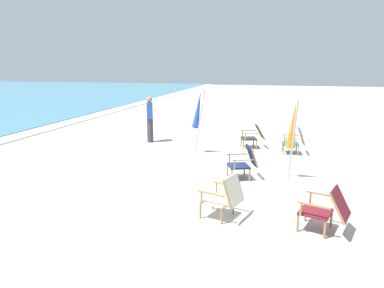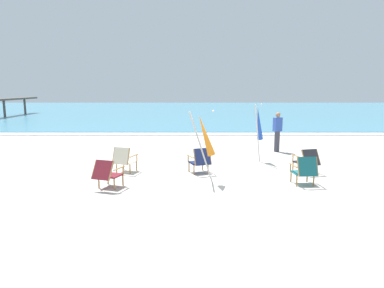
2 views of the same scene
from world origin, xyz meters
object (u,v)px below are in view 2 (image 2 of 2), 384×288
Objects in this scene: beach_chair_front_left at (199,160)px; person_near_chairs at (276,132)px; beach_chair_far_center at (123,159)px; beach_chair_back_left at (106,173)px; umbrella_furled_orange at (204,136)px; beach_chair_back_right at (305,160)px; beach_chair_mid_center at (303,170)px; umbrella_furled_blue at (257,124)px.

beach_chair_front_left is 0.51× the size of person_near_chairs.
beach_chair_back_left is (-0.11, -1.70, -0.01)m from beach_chair_far_center.
umbrella_furled_orange is at bearing -84.66° from beach_chair_front_left.
beach_chair_mid_center is (-0.50, -1.32, 0.01)m from beach_chair_back_right.
umbrella_furled_blue is (1.98, 2.74, 0.03)m from umbrella_furled_orange.
beach_chair_mid_center is 0.40× the size of umbrella_furled_orange.
umbrella_furled_orange is 1.25× the size of person_near_chairs.
beach_chair_far_center is 2.37m from beach_chair_front_left.
beach_chair_mid_center is at bearing -15.42° from beach_chair_far_center.
umbrella_furled_orange reaches higher than person_near_chairs.
person_near_chairs is at bearing 60.10° from umbrella_furled_blue.
umbrella_furled_orange is at bearing -123.45° from person_near_chairs.
umbrella_furled_orange is (-2.68, 0.22, 0.90)m from beach_chair_mid_center.
beach_chair_back_left is 2.93m from beach_chair_front_left.
umbrella_furled_blue reaches higher than beach_chair_back_left.
beach_chair_front_left is 1.41m from umbrella_furled_orange.
umbrella_furled_orange is at bearing -160.91° from beach_chair_back_right.
umbrella_furled_blue is at bearing -119.90° from person_near_chairs.
beach_chair_far_center is 4.80m from umbrella_furled_blue.
umbrella_furled_orange is at bearing -26.02° from beach_chair_far_center.
beach_chair_mid_center is at bearing 3.11° from beach_chair_back_left.
beach_chair_front_left is 3.07m from beach_chair_mid_center.
person_near_chairs is at bearing 42.68° from beach_chair_back_left.
beach_chair_far_center reaches higher than beach_chair_front_left.
beach_chair_front_left is at bearing 32.67° from beach_chair_back_left.
beach_chair_back_left is at bearing -147.33° from beach_chair_front_left.
beach_chair_back_left is 1.10× the size of beach_chair_mid_center.
umbrella_furled_orange reaches higher than beach_chair_mid_center.
umbrella_furled_blue is 2.42m from person_near_chairs.
umbrella_furled_blue reaches higher than beach_chair_far_center.
person_near_chairs is at bearing 84.52° from beach_chair_mid_center.
beach_chair_far_center is 2.88m from umbrella_furled_orange.
beach_chair_back_right is 0.42× the size of umbrella_furled_blue.
umbrella_furled_blue is at bearing 38.44° from beach_chair_front_left.
umbrella_furled_orange is (-3.18, -1.10, 0.90)m from beach_chair_back_right.
beach_chair_mid_center reaches higher than beach_chair_back_right.
beach_chair_back_left is 5.26m from beach_chair_mid_center.
umbrella_furled_blue is (2.09, 1.66, 0.93)m from beach_chair_front_left.
beach_chair_back_left is 7.81m from person_near_chairs.
umbrella_furled_blue is at bearing 54.07° from umbrella_furled_orange.
beach_chair_far_center is 5.64m from beach_chair_back_right.
beach_chair_back_left is at bearing -164.44° from beach_chair_back_right.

